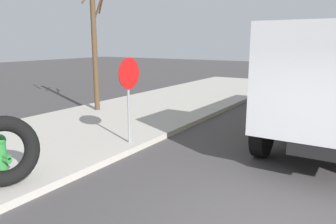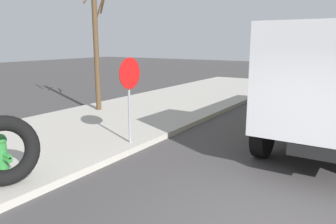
# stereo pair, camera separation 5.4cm
# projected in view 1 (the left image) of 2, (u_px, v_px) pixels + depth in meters

# --- Properties ---
(fire_hydrant) EXTENTS (0.24, 0.54, 0.77)m
(fire_hydrant) POSITION_uv_depth(u_px,v_px,m) (1.00, 153.00, 6.23)
(fire_hydrant) COLOR #2D8438
(fire_hydrant) RESTS_ON sidewalk_curb
(loose_tire) EXTENTS (1.31, 0.81, 1.25)m
(loose_tire) POSITION_uv_depth(u_px,v_px,m) (4.00, 151.00, 5.67)
(loose_tire) COLOR black
(loose_tire) RESTS_ON sidewalk_curb
(stop_sign) EXTENTS (0.76, 0.08, 2.11)m
(stop_sign) POSITION_uv_depth(u_px,v_px,m) (129.00, 84.00, 7.91)
(stop_sign) COLOR gray
(stop_sign) RESTS_ON sidewalk_curb
(bare_tree) EXTENTS (1.02, 1.01, 5.72)m
(bare_tree) POSITION_uv_depth(u_px,v_px,m) (94.00, 32.00, 11.62)
(bare_tree) COLOR #4C3823
(bare_tree) RESTS_ON sidewalk_curb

